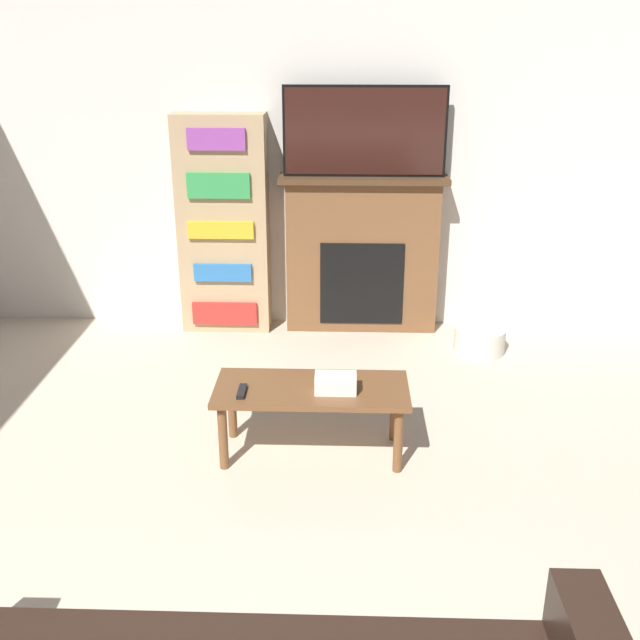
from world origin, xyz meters
The scene contains 8 objects.
wall_back centered at (0.00, 4.82, 1.35)m, with size 6.40×0.06×2.70m.
fireplace centered at (0.40, 4.68, 0.60)m, with size 1.24×0.28×1.19m.
tv centered at (0.40, 4.66, 1.51)m, with size 1.17×0.03×0.64m.
coffee_table centered at (0.10, 2.80, 0.35)m, with size 1.05×0.45×0.41m.
tissue_box centered at (0.23, 2.75, 0.46)m, with size 0.22×0.12×0.10m.
remote_control centered at (-0.27, 2.71, 0.42)m, with size 0.04×0.15×0.02m.
bookshelf centered at (-0.65, 4.66, 0.82)m, with size 0.67×0.29×1.64m.
storage_basket centered at (1.25, 4.23, 0.09)m, with size 0.37×0.37×0.18m.
Camera 1 is at (0.26, -0.80, 2.22)m, focal length 42.00 mm.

